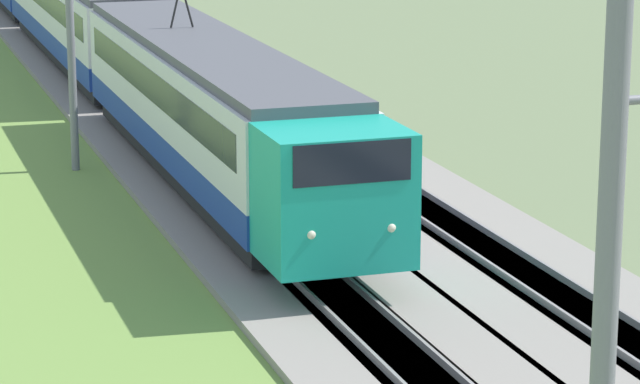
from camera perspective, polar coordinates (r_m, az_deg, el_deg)
The scene contains 6 objects.
ballast_main at distance 55.60m, azimuth -8.14°, elevation 3.99°, with size 240.00×4.40×0.30m.
ballast_adjacent at distance 56.45m, azimuth -3.88°, elevation 4.25°, with size 240.00×4.40×0.30m.
track_main at distance 55.60m, azimuth -8.14°, elevation 4.00°, with size 240.00×1.57×0.45m.
track_adjacent at distance 56.45m, azimuth -3.88°, elevation 4.26°, with size 240.00×1.57×0.45m.
passenger_train at distance 60.00m, azimuth -9.02°, elevation 6.82°, with size 64.37×2.98×5.04m.
catenary_mast_mid at distance 41.75m, azimuth -9.31°, elevation 6.34°, with size 0.22×2.56×8.19m.
Camera 1 is at (-4.02, 9.15, 9.62)m, focal length 85.00 mm.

